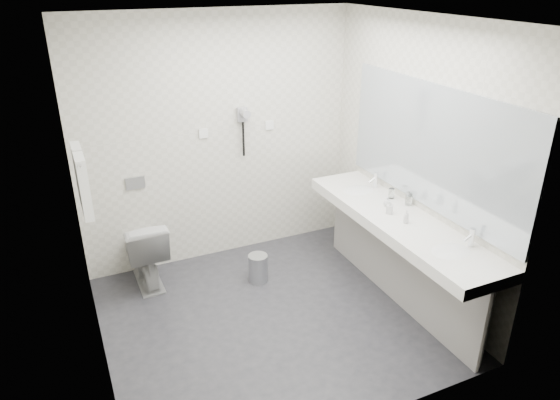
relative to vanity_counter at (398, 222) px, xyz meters
name	(u,v)px	position (x,y,z in m)	size (l,w,h in m)	color
floor	(272,317)	(-1.12, 0.20, -0.80)	(2.80, 2.80, 0.00)	#2B2B31
ceiling	(269,19)	(-1.12, 0.20, 1.70)	(2.80, 2.80, 0.00)	white
wall_back	(218,141)	(-1.12, 1.50, 0.45)	(2.80, 2.80, 0.00)	silver
wall_front	(361,267)	(-1.12, -1.10, 0.45)	(2.80, 2.80, 0.00)	silver
wall_left	(82,220)	(-2.52, 0.20, 0.45)	(2.60, 2.60, 0.00)	silver
wall_right	(415,162)	(0.27, 0.20, 0.45)	(2.60, 2.60, 0.00)	silver
vanity_counter	(398,222)	(0.00, 0.00, 0.00)	(0.55, 2.20, 0.10)	white
vanity_panel	(396,263)	(0.02, 0.00, -0.42)	(0.03, 2.15, 0.75)	gray
vanity_post_near	(484,329)	(0.05, -1.04, -0.42)	(0.06, 0.06, 0.75)	silver
vanity_post_far	(340,217)	(0.05, 1.04, -0.42)	(0.06, 0.06, 0.75)	silver
mirror	(431,147)	(0.26, 0.00, 0.65)	(0.02, 2.20, 1.05)	#B2BCC6
basin_near	(450,253)	(0.00, -0.65, 0.04)	(0.40, 0.31, 0.05)	white
basin_far	(358,192)	(0.00, 0.65, 0.04)	(0.40, 0.31, 0.05)	white
faucet_near	(472,237)	(0.19, -0.65, 0.12)	(0.04, 0.04, 0.15)	silver
faucet_far	(376,180)	(0.19, 0.65, 0.12)	(0.04, 0.04, 0.15)	silver
soap_bottle_a	(390,207)	(-0.04, 0.10, 0.11)	(0.05, 0.05, 0.12)	white
soap_bottle_b	(387,202)	(0.04, 0.23, 0.09)	(0.07, 0.07, 0.09)	white
soap_bottle_c	(406,217)	(-0.02, -0.12, 0.11)	(0.04, 0.04, 0.12)	white
glass_left	(409,199)	(0.23, 0.17, 0.11)	(0.06, 0.06, 0.12)	silver
glass_right	(392,193)	(0.17, 0.36, 0.10)	(0.05, 0.05, 0.10)	silver
toilet	(145,251)	(-2.00, 1.23, -0.45)	(0.39, 0.68, 0.69)	white
flush_plate	(135,183)	(-1.98, 1.49, 0.15)	(0.18, 0.02, 0.12)	#B2B5BA
pedal_bin	(258,269)	(-1.01, 0.80, -0.67)	(0.19, 0.19, 0.27)	#B2B5BA
bin_lid	(258,256)	(-1.01, 0.80, -0.53)	(0.19, 0.19, 0.01)	#B2B5BA
towel_rail	(76,153)	(-2.47, 0.75, 0.75)	(0.02, 0.02, 0.62)	silver
towel_near	(84,187)	(-2.46, 0.61, 0.53)	(0.07, 0.24, 0.48)	white
towel_far	(80,174)	(-2.46, 0.89, 0.53)	(0.07, 0.24, 0.48)	white
dryer_cradle	(242,114)	(-0.88, 1.47, 0.70)	(0.10, 0.04, 0.14)	#959499
dryer_barrel	(245,113)	(-0.88, 1.40, 0.73)	(0.08, 0.08, 0.14)	#959499
dryer_cord	(243,139)	(-0.88, 1.46, 0.45)	(0.02, 0.02, 0.35)	black
switch_plate_a	(203,133)	(-1.27, 1.49, 0.55)	(0.09, 0.02, 0.09)	white
switch_plate_b	(269,125)	(-0.57, 1.49, 0.55)	(0.09, 0.02, 0.09)	white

